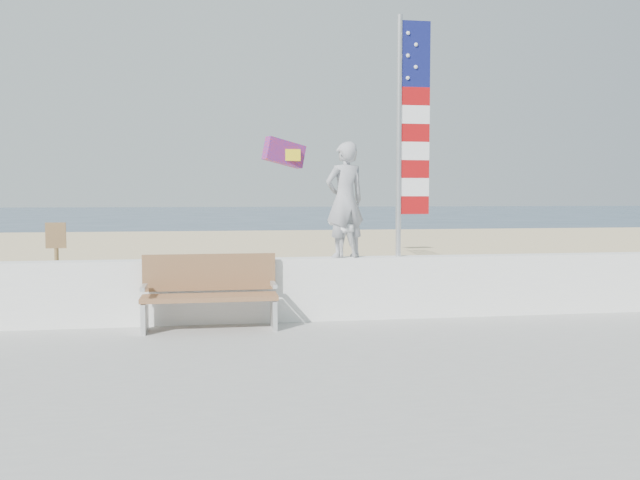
# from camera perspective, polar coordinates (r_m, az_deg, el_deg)

# --- Properties ---
(ground) EXTENTS (220.00, 220.00, 0.00)m
(ground) POSITION_cam_1_polar(r_m,az_deg,el_deg) (7.98, 0.67, -10.58)
(ground) COLOR #2B3F57
(ground) RESTS_ON ground
(sand) EXTENTS (90.00, 40.00, 0.08)m
(sand) POSITION_cam_1_polar(r_m,az_deg,el_deg) (16.78, -4.63, -2.87)
(sand) COLOR beige
(sand) RESTS_ON ground
(seawall) EXTENTS (30.00, 0.35, 0.90)m
(seawall) POSITION_cam_1_polar(r_m,az_deg,el_deg) (9.80, -1.35, -4.14)
(seawall) COLOR white
(seawall) RESTS_ON boardwalk
(adult) EXTENTS (0.70, 0.57, 1.67)m
(adult) POSITION_cam_1_polar(r_m,az_deg,el_deg) (9.81, 2.12, 3.40)
(adult) COLOR #9D9DA3
(adult) RESTS_ON seawall
(child) EXTENTS (0.51, 0.42, 0.94)m
(child) POSITION_cam_1_polar(r_m,az_deg,el_deg) (9.82, 2.01, 1.26)
(child) COLOR white
(child) RESTS_ON seawall
(bench) EXTENTS (1.80, 0.57, 1.00)m
(bench) POSITION_cam_1_polar(r_m,az_deg,el_deg) (9.25, -9.27, -4.29)
(bench) COLOR #956441
(bench) RESTS_ON boardwalk
(flag) EXTENTS (0.50, 0.08, 3.50)m
(flag) POSITION_cam_1_polar(r_m,az_deg,el_deg) (10.09, 7.38, 9.51)
(flag) COLOR silver
(flag) RESTS_ON seawall
(parafoil_kite) EXTENTS (0.90, 0.54, 0.60)m
(parafoil_kite) POSITION_cam_1_polar(r_m,az_deg,el_deg) (13.29, -2.93, 7.32)
(parafoil_kite) COLOR red
(parafoil_kite) RESTS_ON ground
(sign) EXTENTS (0.32, 0.07, 1.46)m
(sign) POSITION_cam_1_polar(r_m,az_deg,el_deg) (11.85, -21.31, -1.49)
(sign) COLOR olive
(sign) RESTS_ON sand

